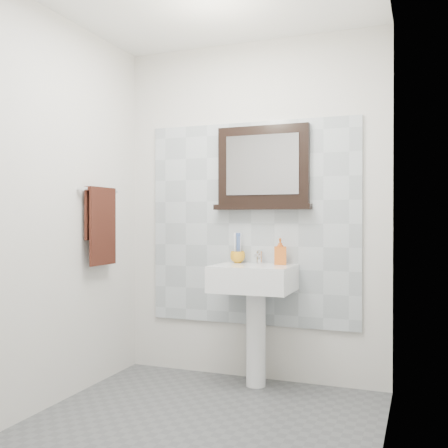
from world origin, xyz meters
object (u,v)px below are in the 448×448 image
Objects in this scene: soap_dispenser at (280,251)px; hand_towel at (101,220)px; pedestal_sink at (254,291)px; framed_mirror at (263,170)px; toothbrush_cup at (238,257)px.

hand_towel is at bearing -174.93° from soap_dispenser.
pedestal_sink is at bearing -161.43° from soap_dispenser.
framed_mirror reaches higher than hand_towel.
hand_towel reaches higher than soap_dispenser.
soap_dispenser is at bearing 20.68° from hand_towel.
hand_towel reaches higher than pedestal_sink.
pedestal_sink is 1.19m from hand_towel.
soap_dispenser is (0.16, 0.11, 0.28)m from pedestal_sink.
hand_towel is at bearing -153.10° from framed_mirror.
framed_mirror reaches higher than toothbrush_cup.
hand_towel is (-0.86, -0.48, 0.27)m from toothbrush_cup.
soap_dispenser reaches higher than pedestal_sink.
framed_mirror reaches higher than pedestal_sink.
soap_dispenser is at bearing -5.42° from toothbrush_cup.
soap_dispenser is 1.29m from hand_towel.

